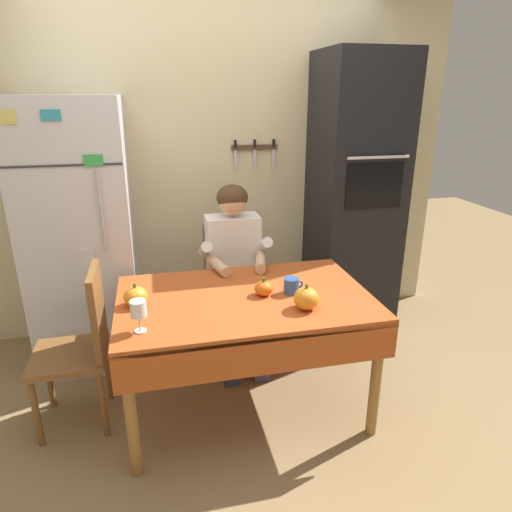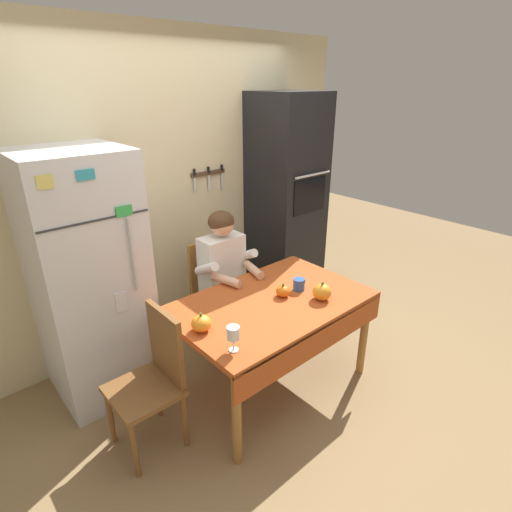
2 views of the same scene
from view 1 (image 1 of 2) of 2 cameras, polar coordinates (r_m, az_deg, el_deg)
The scene contains 13 objects.
ground_plane at distance 2.84m, azimuth -0.89°, elevation -19.60°, with size 10.00×10.00×0.00m, color #93754C.
back_wall_assembly at distance 3.57m, azimuth -4.89°, elevation 11.68°, with size 3.70×0.13×2.60m.
refrigerator at distance 3.27m, azimuth -21.24°, elevation 2.44°, with size 0.68×0.71×1.80m.
wall_oven at distance 3.57m, azimuth 12.33°, elevation 7.21°, with size 0.60×0.64×2.10m.
dining_table at distance 2.54m, azimuth -1.33°, elevation -7.00°, with size 1.40×0.90×0.74m.
chair_behind_person at distance 3.32m, azimuth -3.23°, elevation -3.09°, with size 0.40×0.40×0.93m.
seated_person at distance 3.06m, azimuth -2.70°, elevation -0.55°, with size 0.47×0.55×1.25m.
chair_left_side at distance 2.71m, azimuth -21.16°, elevation -10.10°, with size 0.40×0.40×0.93m.
coffee_mug at distance 2.55m, azimuth 4.52°, elevation -3.78°, with size 0.11×0.09×0.09m.
wine_glass at distance 2.18m, azimuth -14.68°, elevation -6.60°, with size 0.08×0.08×0.16m.
pumpkin_large at distance 2.52m, azimuth 0.96°, elevation -4.13°, with size 0.10×0.10×0.10m.
pumpkin_medium at distance 2.48m, azimuth -15.02°, elevation -4.98°, with size 0.13×0.13×0.13m.
pumpkin_small at distance 2.37m, azimuth 6.39°, elevation -5.38°, with size 0.13×0.13×0.14m.
Camera 1 is at (-0.45, -2.14, 1.81)m, focal length 31.55 mm.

